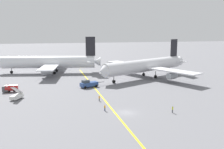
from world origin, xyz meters
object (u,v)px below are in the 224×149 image
(airliner_at_gate_left, at_px, (49,62))
(ground_crew_marshaller_foreground, at_px, (173,109))
(gse_fuel_bowser_stubby, at_px, (10,88))
(pushback_tug, at_px, (89,84))
(gse_stair_truck_yellow, at_px, (17,96))
(airliner_being_pushed, at_px, (145,66))
(ground_crew_wing_walker_right, at_px, (99,98))
(ground_crew_ramp_agent_by_cones, at_px, (105,108))

(airliner_at_gate_left, height_order, ground_crew_marshaller_foreground, airliner_at_gate_left)
(gse_fuel_bowser_stubby, distance_m, ground_crew_marshaller_foreground, 53.20)
(airliner_at_gate_left, xyz_separation_m, gse_fuel_bowser_stubby, (-12.30, -34.71, -3.76))
(pushback_tug, height_order, gse_stair_truck_yellow, gse_stair_truck_yellow)
(pushback_tug, bearing_deg, gse_fuel_bowser_stubby, -176.90)
(airliner_at_gate_left, distance_m, airliner_being_pushed, 44.57)
(pushback_tug, xyz_separation_m, gse_fuel_bowser_stubby, (-26.21, -1.42, 0.05))
(airliner_at_gate_left, height_order, ground_crew_wing_walker_right, airliner_at_gate_left)
(airliner_at_gate_left, height_order, airliner_being_pushed, airliner_at_gate_left)
(airliner_being_pushed, relative_size, ground_crew_ramp_agent_by_cones, 28.20)
(airliner_at_gate_left, bearing_deg, gse_fuel_bowser_stubby, -109.51)
(pushback_tug, bearing_deg, ground_crew_ramp_agent_by_cones, -88.80)
(pushback_tug, xyz_separation_m, ground_crew_ramp_agent_by_cones, (0.58, -27.54, -0.45))
(airliner_being_pushed, xyz_separation_m, gse_stair_truck_yellow, (-48.62, -24.01, -4.10))
(ground_crew_wing_walker_right, bearing_deg, gse_stair_truck_yellow, 163.06)
(airliner_at_gate_left, xyz_separation_m, ground_crew_ramp_agent_by_cones, (14.49, -60.82, -4.26))
(gse_fuel_bowser_stubby, bearing_deg, airliner_at_gate_left, 70.49)
(gse_fuel_bowser_stubby, distance_m, ground_crew_wing_walker_right, 31.76)
(ground_crew_wing_walker_right, bearing_deg, ground_crew_ramp_agent_by_cones, -90.84)
(airliner_at_gate_left, relative_size, gse_stair_truck_yellow, 9.78)
(airliner_at_gate_left, xyz_separation_m, airliner_being_pushed, (39.65, -20.35, 0.03))
(ground_crew_marshaller_foreground, bearing_deg, ground_crew_wing_walker_right, 138.03)
(ground_crew_ramp_agent_by_cones, distance_m, ground_crew_marshaller_foreground, 17.04)
(ground_crew_wing_walker_right, relative_size, ground_crew_marshaller_foreground, 0.95)
(pushback_tug, bearing_deg, gse_stair_truck_yellow, -154.18)
(ground_crew_ramp_agent_by_cones, relative_size, ground_crew_wing_walker_right, 1.00)
(airliner_being_pushed, distance_m, ground_crew_ramp_agent_by_cones, 47.85)
(ground_crew_marshaller_foreground, bearing_deg, gse_fuel_bowser_stubby, 143.94)
(gse_fuel_bowser_stubby, height_order, ground_crew_marshaller_foreground, gse_fuel_bowser_stubby)
(airliner_at_gate_left, xyz_separation_m, gse_stair_truck_yellow, (-8.97, -44.36, -4.07))
(gse_stair_truck_yellow, relative_size, ground_crew_ramp_agent_by_cones, 3.06)
(pushback_tug, height_order, ground_crew_marshaller_foreground, pushback_tug)
(airliner_at_gate_left, height_order, pushback_tug, airliner_at_gate_left)
(ground_crew_marshaller_foreground, bearing_deg, ground_crew_ramp_agent_by_cones, 162.24)
(gse_fuel_bowser_stubby, xyz_separation_m, ground_crew_marshaller_foreground, (43.01, -31.31, -0.45))
(pushback_tug, height_order, gse_fuel_bowser_stubby, pushback_tug)
(ground_crew_wing_walker_right, distance_m, ground_crew_marshaller_foreground, 21.64)
(airliner_at_gate_left, height_order, gse_stair_truck_yellow, airliner_at_gate_left)
(airliner_being_pushed, xyz_separation_m, ground_crew_marshaller_foreground, (-8.93, -45.67, -4.25))
(gse_stair_truck_yellow, bearing_deg, ground_crew_wing_walker_right, -16.94)
(airliner_at_gate_left, distance_m, pushback_tug, 36.28)
(pushback_tug, xyz_separation_m, ground_crew_marshaller_foreground, (16.80, -32.73, -0.40))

